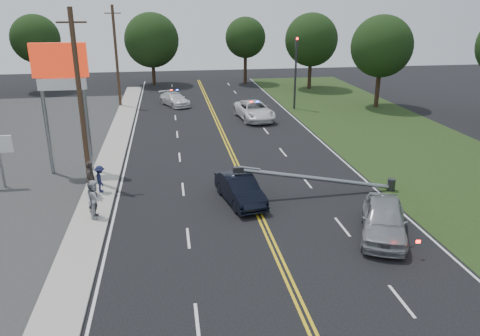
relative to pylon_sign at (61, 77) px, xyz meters
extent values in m
plane|color=black|center=(10.50, -14.00, -6.00)|extent=(120.00, 120.00, 0.00)
cube|color=#A8A398|center=(2.10, -4.00, -5.94)|extent=(1.80, 70.00, 0.12)
cube|color=#203012|center=(24.00, -4.00, -5.99)|extent=(12.00, 80.00, 0.01)
cube|color=gold|center=(10.50, -4.00, -5.99)|extent=(0.36, 80.00, 0.00)
cylinder|color=gray|center=(-1.20, 0.00, -2.50)|extent=(0.24, 0.24, 7.00)
cylinder|color=gray|center=(1.20, 0.00, -2.50)|extent=(0.24, 0.24, 7.00)
cube|color=#B9230C|center=(0.00, 0.00, 1.00)|extent=(3.20, 0.35, 2.00)
cube|color=white|center=(0.00, 0.00, -0.40)|extent=(2.80, 0.30, 0.70)
cylinder|color=gray|center=(-3.50, -2.00, -4.60)|extent=(0.14, 0.14, 2.80)
cylinder|color=#2D2D30|center=(18.80, 16.00, -2.50)|extent=(0.20, 0.20, 7.00)
cube|color=#2D2D30|center=(18.80, 16.00, 0.60)|extent=(0.28, 0.28, 0.90)
sphere|color=#FF0C07|center=(18.80, 15.84, 0.90)|extent=(0.22, 0.22, 0.22)
cylinder|color=#2D2D30|center=(18.60, -6.00, -5.65)|extent=(0.44, 0.44, 0.70)
cylinder|color=gray|center=(14.17, -6.00, -5.02)|extent=(8.90, 0.24, 1.80)
cube|color=#2D2D30|center=(9.74, -6.00, -4.23)|extent=(0.55, 0.32, 0.30)
cylinder|color=#382619|center=(1.30, -2.00, -1.00)|extent=(0.28, 0.28, 10.00)
cube|color=#382619|center=(1.30, -2.00, 3.20)|extent=(1.60, 0.10, 0.10)
cylinder|color=#382619|center=(1.30, 20.00, -1.00)|extent=(0.28, 0.28, 10.00)
cube|color=#382619|center=(1.30, 20.00, 3.20)|extent=(1.60, 0.10, 0.10)
cylinder|color=black|center=(-8.87, 30.67, -4.22)|extent=(0.44, 0.44, 3.56)
sphere|color=black|center=(-8.87, 30.67, 0.14)|extent=(5.63, 5.63, 5.63)
cylinder|color=black|center=(4.53, 32.95, -4.35)|extent=(0.44, 0.44, 3.29)
sphere|color=black|center=(4.53, 32.95, -0.34)|extent=(6.85, 6.85, 6.85)
cylinder|color=black|center=(16.50, 32.43, -4.29)|extent=(0.44, 0.44, 3.42)
sphere|color=black|center=(16.50, 32.43, -0.10)|extent=(5.21, 5.21, 5.21)
cylinder|color=black|center=(23.73, 27.21, -4.28)|extent=(0.44, 0.44, 3.43)
sphere|color=black|center=(23.73, 27.21, -0.09)|extent=(6.36, 6.36, 6.36)
cylinder|color=black|center=(27.37, 15.58, -4.23)|extent=(0.44, 0.44, 3.54)
sphere|color=black|center=(27.37, 15.58, 0.10)|extent=(6.07, 6.07, 6.07)
imported|color=black|center=(9.79, -6.29, -5.26)|extent=(2.41, 4.68, 1.47)
imported|color=#93959B|center=(15.69, -11.15, -5.16)|extent=(3.76, 5.28, 1.67)
imported|color=silver|center=(13.99, 12.25, -5.18)|extent=(3.32, 6.15, 1.64)
imported|color=silver|center=(6.89, 19.45, -5.33)|extent=(3.55, 4.96, 1.33)
imported|color=#292931|center=(2.30, -7.27, -4.97)|extent=(0.66, 0.78, 1.82)
imported|color=silver|center=(2.41, -7.23, -4.91)|extent=(0.76, 0.96, 1.93)
imported|color=#1A1F43|center=(2.23, -3.93, -5.11)|extent=(0.82, 1.11, 1.54)
imported|color=#534942|center=(1.82, -4.51, -4.88)|extent=(0.55, 1.20, 2.00)
camera|label=1|loc=(6.22, -29.26, 4.22)|focal=35.00mm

